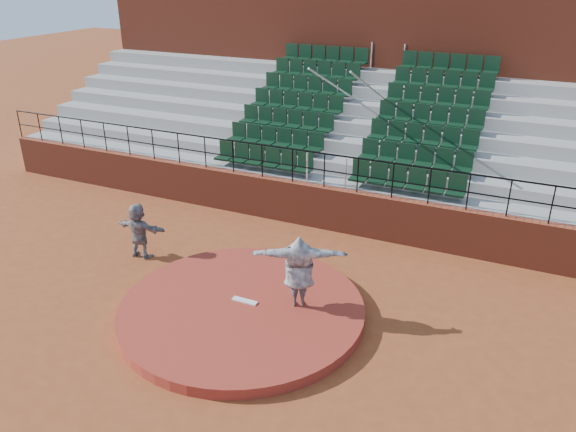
# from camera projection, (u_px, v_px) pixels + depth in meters

# --- Properties ---
(ground) EXTENTS (90.00, 90.00, 0.00)m
(ground) POSITION_uv_depth(u_px,v_px,m) (242.00, 314.00, 12.66)
(ground) COLOR brown
(ground) RESTS_ON ground
(pitchers_mound) EXTENTS (5.50, 5.50, 0.25)m
(pitchers_mound) POSITION_uv_depth(u_px,v_px,m) (242.00, 309.00, 12.61)
(pitchers_mound) COLOR #9D3223
(pitchers_mound) RESTS_ON ground
(pitching_rubber) EXTENTS (0.60, 0.15, 0.03)m
(pitching_rubber) POSITION_uv_depth(u_px,v_px,m) (245.00, 301.00, 12.67)
(pitching_rubber) COLOR white
(pitching_rubber) RESTS_ON pitchers_mound
(boundary_wall) EXTENTS (24.00, 0.30, 1.30)m
(boundary_wall) POSITION_uv_depth(u_px,v_px,m) (323.00, 207.00, 16.52)
(boundary_wall) COLOR maroon
(boundary_wall) RESTS_ON ground
(wall_railing) EXTENTS (24.04, 0.05, 1.03)m
(wall_railing) POSITION_uv_depth(u_px,v_px,m) (325.00, 163.00, 15.95)
(wall_railing) COLOR black
(wall_railing) RESTS_ON boundary_wall
(seating_deck) EXTENTS (24.00, 5.97, 4.63)m
(seating_deck) POSITION_uv_depth(u_px,v_px,m) (363.00, 147.00, 19.21)
(seating_deck) COLOR #969590
(seating_deck) RESTS_ON ground
(press_box_facade) EXTENTS (24.00, 3.00, 7.10)m
(press_box_facade) POSITION_uv_depth(u_px,v_px,m) (397.00, 67.00, 21.61)
(press_box_facade) COLOR maroon
(press_box_facade) RESTS_ON ground
(pitcher) EXTENTS (2.14, 1.32, 1.69)m
(pitcher) POSITION_uv_depth(u_px,v_px,m) (299.00, 271.00, 12.25)
(pitcher) COLOR black
(pitcher) RESTS_ON pitchers_mound
(fielder) EXTENTS (1.44, 0.50, 1.53)m
(fielder) POSITION_uv_depth(u_px,v_px,m) (139.00, 231.00, 14.83)
(fielder) COLOR black
(fielder) RESTS_ON ground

